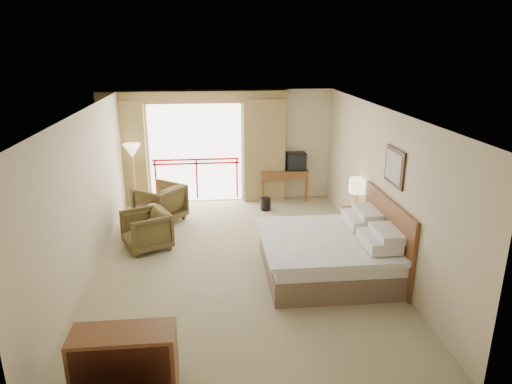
{
  "coord_description": "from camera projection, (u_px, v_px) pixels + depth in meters",
  "views": [
    {
      "loc": [
        -0.44,
        -7.38,
        3.72
      ],
      "look_at": [
        0.35,
        0.4,
        1.17
      ],
      "focal_mm": 32.0,
      "sensor_mm": 36.0,
      "label": 1
    }
  ],
  "objects": [
    {
      "name": "floor",
      "position": [
        239.0,
        262.0,
        8.17
      ],
      "size": [
        7.0,
        7.0,
        0.0
      ],
      "primitive_type": "plane",
      "color": "gray",
      "rests_on": "ground"
    },
    {
      "name": "ceiling",
      "position": [
        237.0,
        110.0,
        7.34
      ],
      "size": [
        7.0,
        7.0,
        0.0
      ],
      "primitive_type": "plane",
      "rotation": [
        3.14,
        0.0,
        0.0
      ],
      "color": "white",
      "rests_on": "wall_back"
    },
    {
      "name": "wall_back",
      "position": [
        229.0,
        146.0,
        11.07
      ],
      "size": [
        5.0,
        0.0,
        5.0
      ],
      "primitive_type": "plane",
      "rotation": [
        1.57,
        0.0,
        0.0
      ],
      "color": "beige",
      "rests_on": "ground"
    },
    {
      "name": "wall_front",
      "position": [
        261.0,
        299.0,
        4.44
      ],
      "size": [
        5.0,
        0.0,
        5.0
      ],
      "primitive_type": "plane",
      "rotation": [
        -1.57,
        0.0,
        0.0
      ],
      "color": "beige",
      "rests_on": "ground"
    },
    {
      "name": "wall_left",
      "position": [
        87.0,
        195.0,
        7.51
      ],
      "size": [
        0.0,
        7.0,
        7.0
      ],
      "primitive_type": "plane",
      "rotation": [
        1.57,
        0.0,
        1.57
      ],
      "color": "beige",
      "rests_on": "ground"
    },
    {
      "name": "wall_right",
      "position": [
        380.0,
        186.0,
        8.0
      ],
      "size": [
        0.0,
        7.0,
        7.0
      ],
      "primitive_type": "plane",
      "rotation": [
        1.57,
        0.0,
        -1.57
      ],
      "color": "beige",
      "rests_on": "ground"
    },
    {
      "name": "balcony_door",
      "position": [
        196.0,
        153.0,
        11.02
      ],
      "size": [
        2.4,
        0.0,
        2.4
      ],
      "primitive_type": "plane",
      "rotation": [
        1.57,
        0.0,
        0.0
      ],
      "color": "white",
      "rests_on": "wall_back"
    },
    {
      "name": "balcony_railing",
      "position": [
        196.0,
        169.0,
        11.12
      ],
      "size": [
        2.09,
        0.03,
        1.02
      ],
      "color": "#B70F15",
      "rests_on": "wall_back"
    },
    {
      "name": "curtain_left",
      "position": [
        125.0,
        154.0,
        10.72
      ],
      "size": [
        1.0,
        0.26,
        2.5
      ],
      "primitive_type": "cube",
      "color": "olive",
      "rests_on": "wall_back"
    },
    {
      "name": "curtain_right",
      "position": [
        264.0,
        151.0,
        11.04
      ],
      "size": [
        1.0,
        0.26,
        2.5
      ],
      "primitive_type": "cube",
      "color": "olive",
      "rests_on": "wall_back"
    },
    {
      "name": "valance",
      "position": [
        193.0,
        97.0,
        10.51
      ],
      "size": [
        4.4,
        0.22,
        0.28
      ],
      "primitive_type": "cube",
      "color": "olive",
      "rests_on": "wall_back"
    },
    {
      "name": "hvac_vent",
      "position": [
        283.0,
        104.0,
        10.85
      ],
      "size": [
        0.5,
        0.04,
        0.5
      ],
      "primitive_type": "cube",
      "color": "silver",
      "rests_on": "wall_back"
    },
    {
      "name": "bed",
      "position": [
        330.0,
        253.0,
        7.63
      ],
      "size": [
        2.13,
        2.06,
        0.97
      ],
      "color": "brown",
      "rests_on": "floor"
    },
    {
      "name": "headboard",
      "position": [
        387.0,
        236.0,
        7.64
      ],
      "size": [
        0.06,
        2.1,
        1.3
      ],
      "primitive_type": "cube",
      "color": "brown",
      "rests_on": "wall_right"
    },
    {
      "name": "framed_art",
      "position": [
        394.0,
        167.0,
        7.27
      ],
      "size": [
        0.04,
        0.72,
        0.6
      ],
      "color": "black",
      "rests_on": "wall_right"
    },
    {
      "name": "nightstand",
      "position": [
        356.0,
        224.0,
        9.1
      ],
      "size": [
        0.45,
        0.52,
        0.6
      ],
      "primitive_type": "cube",
      "rotation": [
        0.0,
        0.0,
        0.06
      ],
      "color": "brown",
      "rests_on": "floor"
    },
    {
      "name": "table_lamp",
      "position": [
        358.0,
        186.0,
        8.91
      ],
      "size": [
        0.34,
        0.34,
        0.6
      ],
      "rotation": [
        0.0,
        0.0,
        0.12
      ],
      "color": "tan",
      "rests_on": "nightstand"
    },
    {
      "name": "phone",
      "position": [
        357.0,
        210.0,
        8.84
      ],
      "size": [
        0.2,
        0.17,
        0.08
      ],
      "primitive_type": "cube",
      "rotation": [
        0.0,
        0.0,
        -0.14
      ],
      "color": "black",
      "rests_on": "nightstand"
    },
    {
      "name": "desk",
      "position": [
        283.0,
        176.0,
        11.35
      ],
      "size": [
        1.17,
        0.57,
        0.77
      ],
      "rotation": [
        0.0,
        0.0,
        0.05
      ],
      "color": "brown",
      "rests_on": "floor"
    },
    {
      "name": "tv",
      "position": [
        296.0,
        161.0,
        11.2
      ],
      "size": [
        0.47,
        0.38,
        0.43
      ],
      "rotation": [
        0.0,
        0.0,
        0.04
      ],
      "color": "black",
      "rests_on": "desk"
    },
    {
      "name": "coffee_maker",
      "position": [
        270.0,
        166.0,
        11.18
      ],
      "size": [
        0.14,
        0.14,
        0.23
      ],
      "primitive_type": "cylinder",
      "rotation": [
        0.0,
        0.0,
        -0.37
      ],
      "color": "black",
      "rests_on": "desk"
    },
    {
      "name": "cup",
      "position": [
        276.0,
        169.0,
        11.17
      ],
      "size": [
        0.06,
        0.06,
        0.09
      ],
      "primitive_type": "cylinder",
      "rotation": [
        0.0,
        0.0,
        0.01
      ],
      "color": "white",
      "rests_on": "desk"
    },
    {
      "name": "wastebasket",
      "position": [
        266.0,
        204.0,
        10.67
      ],
      "size": [
        0.24,
        0.24,
        0.3
      ],
      "primitive_type": "cylinder",
      "rotation": [
        0.0,
        0.0,
        0.02
      ],
      "color": "black",
      "rests_on": "floor"
    },
    {
      "name": "armchair_far",
      "position": [
        161.0,
        221.0,
        10.06
      ],
      "size": [
        1.25,
        1.25,
        0.82
      ],
      "primitive_type": "imported",
      "rotation": [
        0.0,
        0.0,
        -2.24
      ],
      "color": "#47391C",
      "rests_on": "floor"
    },
    {
      "name": "armchair_near",
      "position": [
        148.0,
        248.0,
        8.72
      ],
      "size": [
        1.07,
        1.06,
        0.74
      ],
      "primitive_type": "imported",
      "rotation": [
        0.0,
        0.0,
        -1.13
      ],
      "color": "#47391C",
      "rests_on": "floor"
    },
    {
      "name": "side_table",
      "position": [
        150.0,
        216.0,
        9.19
      ],
      "size": [
        0.56,
        0.56,
        0.61
      ],
      "rotation": [
        0.0,
        0.0,
        -0.11
      ],
      "color": "black",
      "rests_on": "floor"
    },
    {
      "name": "book",
      "position": [
        149.0,
        207.0,
        9.13
      ],
      "size": [
        0.22,
        0.25,
        0.02
      ],
      "primitive_type": "imported",
      "rotation": [
        0.0,
        0.0,
        0.38
      ],
      "color": "white",
      "rests_on": "side_table"
    },
    {
      "name": "floor_lamp",
      "position": [
        132.0,
        153.0,
        10.37
      ],
      "size": [
        0.4,
        0.4,
        1.56
      ],
      "rotation": [
        0.0,
        0.0,
        0.32
      ],
      "color": "tan",
      "rests_on": "floor"
    },
    {
      "name": "dresser",
      "position": [
        125.0,
        361.0,
        5.03
      ],
      "size": [
        1.13,
        0.48,
        0.76
      ],
      "rotation": [
        0.0,
        0.0,
        -0.08
      ],
      "color": "brown",
      "rests_on": "floor"
    }
  ]
}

